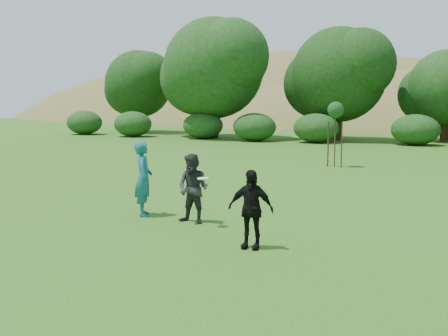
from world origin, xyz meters
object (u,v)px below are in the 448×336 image
object	(u,v)px
sapling	(336,112)
player_teal	(143,178)
player_grey	(193,189)
player_black	(251,209)

from	to	relation	value
sapling	player_teal	bearing A→B (deg)	-97.24
player_grey	player_black	size ratio (longest dim) A/B	1.05
player_grey	sapling	xyz separation A→B (m)	(-0.02, 12.43, 1.58)
player_black	sapling	world-z (taller)	sapling
player_teal	player_black	xyz separation A→B (m)	(3.75, -1.66, -0.16)
player_teal	player_black	world-z (taller)	player_teal
player_grey	player_black	bearing A→B (deg)	-33.37
player_teal	player_grey	world-z (taller)	player_teal
player_black	player_teal	bearing A→B (deg)	149.67
sapling	player_grey	bearing A→B (deg)	-89.90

